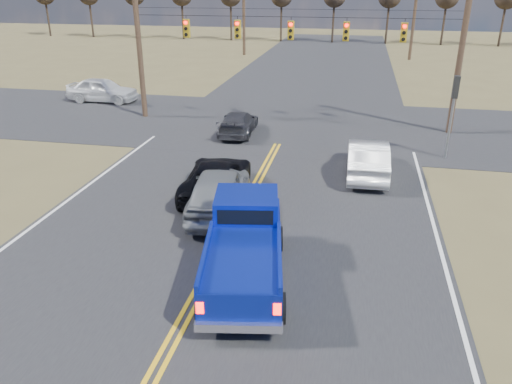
% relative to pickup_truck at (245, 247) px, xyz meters
% --- Properties ---
extents(ground, '(160.00, 160.00, 0.00)m').
position_rel_pickup_truck_xyz_m(ground, '(-1.08, -1.46, -1.00)').
color(ground, brown).
rests_on(ground, ground).
extents(road_main, '(14.00, 120.00, 0.02)m').
position_rel_pickup_truck_xyz_m(road_main, '(-1.08, 8.54, -1.00)').
color(road_main, '#28282B').
rests_on(road_main, ground).
extents(road_cross, '(120.00, 12.00, 0.02)m').
position_rel_pickup_truck_xyz_m(road_cross, '(-1.08, 16.54, -1.00)').
color(road_cross, '#28282B').
rests_on(road_cross, ground).
extents(signal_gantry, '(19.60, 4.83, 10.00)m').
position_rel_pickup_truck_xyz_m(signal_gantry, '(-0.58, 16.33, 4.06)').
color(signal_gantry, '#473323').
rests_on(signal_gantry, ground).
extents(utility_poles, '(19.60, 58.32, 10.00)m').
position_rel_pickup_truck_xyz_m(utility_poles, '(-1.08, 15.54, 4.22)').
color(utility_poles, '#473323').
rests_on(utility_poles, ground).
extents(treeline, '(87.00, 117.80, 7.40)m').
position_rel_pickup_truck_xyz_m(treeline, '(-1.08, 25.50, 4.70)').
color(treeline, '#33261C').
rests_on(treeline, ground).
extents(pickup_truck, '(2.95, 5.78, 2.07)m').
position_rel_pickup_truck_xyz_m(pickup_truck, '(0.00, 0.00, 0.00)').
color(pickup_truck, black).
rests_on(pickup_truck, ground).
extents(silver_suv, '(2.60, 5.17, 1.69)m').
position_rel_pickup_truck_xyz_m(silver_suv, '(-1.88, 4.12, -0.16)').
color(silver_suv, gray).
rests_on(silver_suv, ground).
extents(black_suv, '(2.74, 5.16, 1.38)m').
position_rel_pickup_truck_xyz_m(black_suv, '(-2.42, 5.72, -0.31)').
color(black_suv, black).
rests_on(black_suv, ground).
extents(white_car_queue, '(1.78, 4.82, 1.58)m').
position_rel_pickup_truck_xyz_m(white_car_queue, '(3.41, 9.01, -0.22)').
color(white_car_queue, silver).
rests_on(white_car_queue, ground).
extents(dgrey_car_queue, '(1.92, 4.33, 1.24)m').
position_rel_pickup_truck_xyz_m(dgrey_car_queue, '(-3.53, 14.04, -0.39)').
color(dgrey_car_queue, '#35343A').
rests_on(dgrey_car_queue, ground).
extents(cross_car_west, '(2.00, 4.87, 1.65)m').
position_rel_pickup_truck_xyz_m(cross_car_west, '(-14.58, 19.82, -0.18)').
color(cross_car_west, white).
rests_on(cross_car_west, ground).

